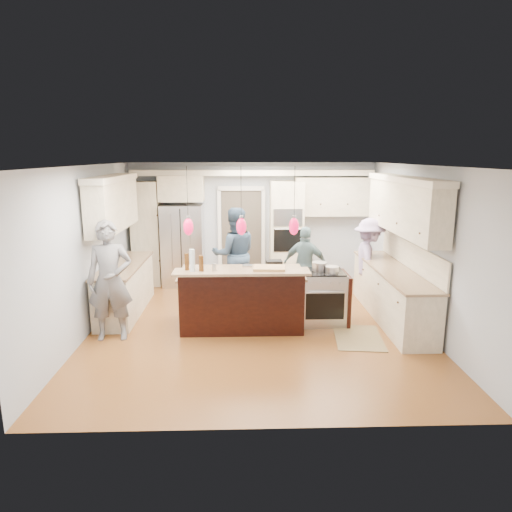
{
  "coord_description": "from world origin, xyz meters",
  "views": [
    {
      "loc": [
        -0.24,
        -7.35,
        2.86
      ],
      "look_at": [
        0.0,
        0.35,
        1.15
      ],
      "focal_mm": 32.0,
      "sensor_mm": 36.0,
      "label": 1
    }
  ],
  "objects": [
    {
      "name": "right_counter_run",
      "position": [
        2.44,
        0.3,
        1.06
      ],
      "size": [
        0.64,
        3.1,
        2.51
      ],
      "color": "#F5E7C7",
      "rests_on": "ground"
    },
    {
      "name": "person_bar_end",
      "position": [
        -2.3,
        -0.45,
        0.95
      ],
      "size": [
        0.74,
        0.52,
        1.9
      ],
      "primitive_type": "imported",
      "rotation": [
        0.0,
        0.0,
        0.1
      ],
      "color": "slate",
      "rests_on": "ground"
    },
    {
      "name": "water_bottle",
      "position": [
        -1.0,
        -0.56,
        1.29
      ],
      "size": [
        0.1,
        0.1,
        0.34
      ],
      "primitive_type": "cylinder",
      "rotation": [
        0.0,
        0.0,
        -0.31
      ],
      "color": "silver",
      "rests_on": "kitchen_island"
    },
    {
      "name": "cutting_board",
      "position": [
        0.18,
        -0.47,
        1.14
      ],
      "size": [
        0.51,
        0.38,
        0.04
      ],
      "primitive_type": "cube",
      "rotation": [
        0.0,
        0.0,
        -0.07
      ],
      "color": "tan",
      "rests_on": "kitchen_island"
    },
    {
      "name": "person_far_left",
      "position": [
        -0.39,
        1.51,
        0.93
      ],
      "size": [
        1.0,
        0.84,
        1.86
      ],
      "primitive_type": "imported",
      "rotation": [
        0.0,
        0.0,
        3.3
      ],
      "color": "#31465F",
      "rests_on": "ground"
    },
    {
      "name": "drink_can",
      "position": [
        -0.67,
        -0.55,
        1.18
      ],
      "size": [
        0.08,
        0.08,
        0.12
      ],
      "primitive_type": "cylinder",
      "rotation": [
        0.0,
        0.0,
        0.42
      ],
      "color": "#B7B7BC",
      "rests_on": "kitchen_island"
    },
    {
      "name": "room_shell",
      "position": [
        0.0,
        0.0,
        1.82
      ],
      "size": [
        5.54,
        6.04,
        2.72
      ],
      "color": "#B2BCC6",
      "rests_on": "ground"
    },
    {
      "name": "back_upper_cabinets",
      "position": [
        -0.75,
        2.76,
        1.67
      ],
      "size": [
        5.3,
        0.61,
        2.54
      ],
      "color": "#F5E7C7",
      "rests_on": "ground"
    },
    {
      "name": "refrigerator",
      "position": [
        -1.55,
        2.64,
        0.9
      ],
      "size": [
        0.9,
        0.7,
        1.8
      ],
      "primitive_type": "cube",
      "color": "#B7B7BC",
      "rests_on": "ground"
    },
    {
      "name": "pot_small",
      "position": [
        1.27,
        0.04,
        0.98
      ],
      "size": [
        0.23,
        0.23,
        0.11
      ],
      "primitive_type": "cylinder",
      "color": "#B7B7BC",
      "rests_on": "island_range"
    },
    {
      "name": "kitchen_island",
      "position": [
        -0.25,
        0.07,
        0.48
      ],
      "size": [
        2.1,
        1.46,
        1.12
      ],
      "color": "black",
      "rests_on": "ground"
    },
    {
      "name": "oven_column",
      "position": [
        0.75,
        2.67,
        1.15
      ],
      "size": [
        0.72,
        0.69,
        2.3
      ],
      "color": "#F5E7C7",
      "rests_on": "ground"
    },
    {
      "name": "beer_bottle_c",
      "position": [
        -0.86,
        -0.56,
        1.24
      ],
      "size": [
        0.06,
        0.06,
        0.24
      ],
      "primitive_type": "cylinder",
      "rotation": [
        0.0,
        0.0,
        0.05
      ],
      "color": "#44250C",
      "rests_on": "kitchen_island"
    },
    {
      "name": "left_cabinets",
      "position": [
        -2.44,
        0.8,
        1.06
      ],
      "size": [
        0.64,
        2.3,
        2.51
      ],
      "color": "#F5E7C7",
      "rests_on": "ground"
    },
    {
      "name": "person_range_side",
      "position": [
        2.25,
        1.3,
        0.83
      ],
      "size": [
        0.67,
        1.11,
        1.67
      ],
      "primitive_type": "imported",
      "rotation": [
        0.0,
        0.0,
        1.52
      ],
      "color": "#9C88B7",
      "rests_on": "ground"
    },
    {
      "name": "beer_bottle_a",
      "position": [
        -1.1,
        -0.48,
        1.25
      ],
      "size": [
        0.07,
        0.07,
        0.26
      ],
      "primitive_type": "cylinder",
      "rotation": [
        0.0,
        0.0,
        -0.13
      ],
      "color": "#44250C",
      "rests_on": "kitchen_island"
    },
    {
      "name": "floor_rug",
      "position": [
        1.61,
        -0.57,
        0.01
      ],
      "size": [
        0.85,
        1.15,
        0.01
      ],
      "primitive_type": "cube",
      "rotation": [
        0.0,
        0.0,
        -0.11
      ],
      "color": "#947E50",
      "rests_on": "ground"
    },
    {
      "name": "pendant_lights",
      "position": [
        -0.25,
        -0.51,
        1.8
      ],
      "size": [
        1.75,
        0.15,
        1.03
      ],
      "color": "black",
      "rests_on": "ground"
    },
    {
      "name": "island_range",
      "position": [
        1.16,
        0.15,
        0.46
      ],
      "size": [
        0.82,
        0.71,
        0.92
      ],
      "color": "#B7B7BC",
      "rests_on": "ground"
    },
    {
      "name": "pot_large",
      "position": [
        1.08,
        0.21,
        0.99
      ],
      "size": [
        0.25,
        0.25,
        0.15
      ],
      "primitive_type": "cylinder",
      "color": "#B7B7BC",
      "rests_on": "island_range"
    },
    {
      "name": "beer_bottle_b",
      "position": [
        -0.87,
        -0.55,
        1.24
      ],
      "size": [
        0.07,
        0.07,
        0.24
      ],
      "primitive_type": "cylinder",
      "rotation": [
        0.0,
        0.0,
        0.13
      ],
      "color": "#44250C",
      "rests_on": "kitchen_island"
    },
    {
      "name": "ground_plane",
      "position": [
        0.0,
        0.0,
        0.0
      ],
      "size": [
        6.0,
        6.0,
        0.0
      ],
      "primitive_type": "plane",
      "color": "#A3692C",
      "rests_on": "ground"
    },
    {
      "name": "person_far_right",
      "position": [
        1.0,
        1.28,
        0.76
      ],
      "size": [
        0.96,
        0.68,
        1.51
      ],
      "primitive_type": "imported",
      "rotation": [
        0.0,
        0.0,
        2.76
      ],
      "color": "slate",
      "rests_on": "ground"
    }
  ]
}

